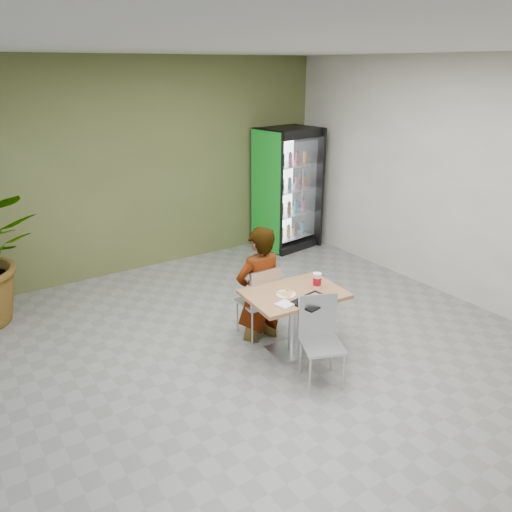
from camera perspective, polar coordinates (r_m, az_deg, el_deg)
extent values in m
plane|color=gray|center=(5.58, 3.31, -12.14)|extent=(7.00, 7.00, 0.00)
cube|color=#A26745|center=(5.43, 4.40, -4.35)|extent=(1.11, 0.82, 0.04)
cylinder|color=silver|center=(5.60, 4.29, -7.82)|extent=(0.10, 0.10, 0.71)
cube|color=silver|center=(5.77, 4.20, -10.72)|extent=(0.56, 0.46, 0.04)
cube|color=silver|center=(5.93, 0.09, -5.26)|extent=(0.40, 0.40, 0.03)
cube|color=silver|center=(5.68, 1.13, -3.83)|extent=(0.40, 0.03, 0.47)
cylinder|color=silver|center=(6.23, 0.56, -6.06)|extent=(0.02, 0.02, 0.43)
cylinder|color=silver|center=(6.07, -2.16, -6.85)|extent=(0.02, 0.02, 0.43)
cylinder|color=silver|center=(5.99, 2.37, -7.31)|extent=(0.02, 0.02, 0.43)
cylinder|color=silver|center=(5.82, -0.42, -8.17)|extent=(0.02, 0.02, 0.43)
cube|color=silver|center=(5.10, 7.57, -10.13)|extent=(0.52, 0.52, 0.03)
cube|color=silver|center=(5.14, 7.03, -6.80)|extent=(0.38, 0.18, 0.47)
cylinder|color=silver|center=(5.03, 6.18, -13.42)|extent=(0.02, 0.02, 0.43)
cylinder|color=silver|center=(5.13, 9.92, -12.89)|extent=(0.02, 0.02, 0.43)
cylinder|color=silver|center=(5.31, 5.08, -11.40)|extent=(0.02, 0.02, 0.43)
cylinder|color=silver|center=(5.40, 8.63, -10.94)|extent=(0.02, 0.02, 0.43)
imported|color=black|center=(5.84, 0.36, -4.47)|extent=(0.62, 0.41, 1.67)
cylinder|color=white|center=(5.36, 3.44, -4.39)|extent=(0.21, 0.21, 0.01)
cylinder|color=white|center=(5.53, 6.99, -2.84)|extent=(0.09, 0.09, 0.16)
cylinder|color=red|center=(5.53, 6.99, -2.88)|extent=(0.09, 0.09, 0.09)
cylinder|color=white|center=(5.50, 7.03, -2.04)|extent=(0.10, 0.10, 0.01)
cube|color=white|center=(5.13, 3.32, -5.56)|extent=(0.18, 0.18, 0.02)
cube|color=black|center=(5.22, 6.56, -5.15)|extent=(0.45, 0.36, 0.02)
cube|color=black|center=(8.74, 3.65, 7.65)|extent=(1.03, 0.85, 2.08)
cube|color=green|center=(8.47, 1.08, 7.26)|extent=(0.11, 0.71, 2.04)
cube|color=white|center=(8.47, 5.11, 7.31)|extent=(0.74, 0.11, 1.66)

